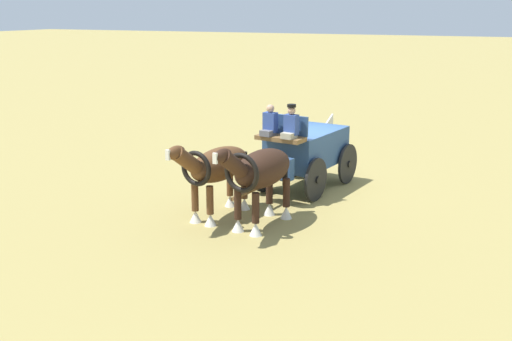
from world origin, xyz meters
name	(u,v)px	position (x,y,z in m)	size (l,w,h in m)	color
ground_plane	(306,187)	(0.00, 0.00, 0.00)	(220.00, 220.00, 0.00)	#9E8C4C
show_wagon	(305,149)	(0.16, -0.02, 1.20)	(5.69, 2.27, 2.76)	#2D4C7A
draft_horse_near	(260,172)	(3.73, 0.10, 1.40)	(3.12, 1.23, 2.28)	#331E14
draft_horse_off	(216,168)	(3.55, -1.18, 1.33)	(3.22, 1.17, 2.19)	brown
sponsor_banner	(328,134)	(-5.34, -1.05, 0.55)	(3.20, 0.06, 1.10)	silver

